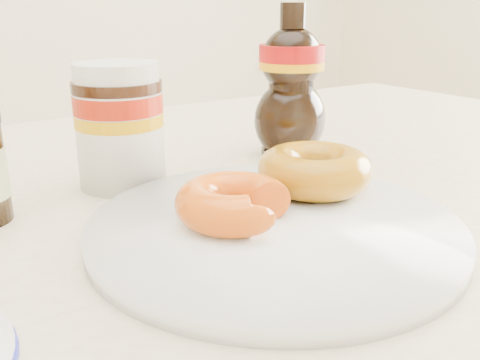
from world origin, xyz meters
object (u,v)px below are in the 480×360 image
donut_bitten (233,202)px  syrup_bottle (291,81)px  donut_whole (315,170)px  dining_table (229,262)px  nutella_jar (119,121)px  plate (274,227)px

donut_bitten → syrup_bottle: 0.27m
donut_bitten → donut_whole: (0.11, 0.02, 0.00)m
dining_table → donut_bitten: bearing=-120.4°
donut_bitten → dining_table: bearing=82.4°
donut_whole → syrup_bottle: bearing=58.7°
donut_whole → nutella_jar: nutella_jar is taller
nutella_jar → syrup_bottle: bearing=-0.8°
syrup_bottle → nutella_jar: bearing=179.2°
donut_whole → nutella_jar: size_ratio=0.85×
donut_bitten → nutella_jar: size_ratio=0.74×
plate → donut_whole: size_ratio=2.83×
plate → nutella_jar: (-0.05, 0.19, 0.06)m
donut_bitten → donut_whole: donut_whole is taller
dining_table → donut_whole: donut_whole is taller
dining_table → donut_bitten: donut_bitten is taller
plate → donut_bitten: (-0.03, 0.02, 0.02)m
dining_table → nutella_jar: 0.19m
nutella_jar → syrup_bottle: (0.22, -0.00, 0.02)m
plate → syrup_bottle: bearing=48.5°
plate → donut_whole: (0.08, 0.04, 0.03)m
dining_table → donut_bitten: size_ratio=15.00×
dining_table → syrup_bottle: (0.14, 0.07, 0.17)m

